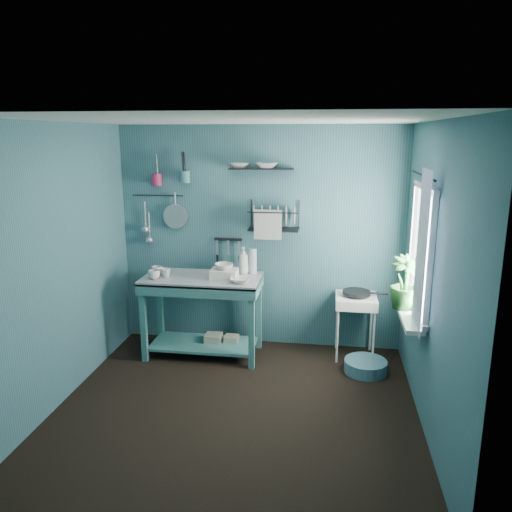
# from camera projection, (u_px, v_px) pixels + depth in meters

# --- Properties ---
(floor) EXTENTS (3.20, 3.20, 0.00)m
(floor) POSITION_uv_depth(u_px,v_px,m) (237.00, 407.00, 4.49)
(floor) COLOR black
(floor) RESTS_ON ground
(ceiling) EXTENTS (3.20, 3.20, 0.00)m
(ceiling) POSITION_uv_depth(u_px,v_px,m) (234.00, 120.00, 3.90)
(ceiling) COLOR silver
(ceiling) RESTS_ON ground
(wall_back) EXTENTS (3.20, 0.00, 3.20)m
(wall_back) POSITION_uv_depth(u_px,v_px,m) (260.00, 238.00, 5.64)
(wall_back) COLOR #315C65
(wall_back) RESTS_ON ground
(wall_front) EXTENTS (3.20, 0.00, 3.20)m
(wall_front) POSITION_uv_depth(u_px,v_px,m) (185.00, 346.00, 2.75)
(wall_front) COLOR #315C65
(wall_front) RESTS_ON ground
(wall_left) EXTENTS (0.00, 3.00, 3.00)m
(wall_left) POSITION_uv_depth(u_px,v_px,m) (58.00, 266.00, 4.42)
(wall_left) COLOR #315C65
(wall_left) RESTS_ON ground
(wall_right) EXTENTS (0.00, 3.00, 3.00)m
(wall_right) POSITION_uv_depth(u_px,v_px,m) (433.00, 281.00, 3.97)
(wall_right) COLOR #315C65
(wall_right) RESTS_ON ground
(work_counter) EXTENTS (1.29, 0.68, 0.90)m
(work_counter) POSITION_uv_depth(u_px,v_px,m) (203.00, 316.00, 5.48)
(work_counter) COLOR #377472
(work_counter) RESTS_ON floor
(mug_left) EXTENTS (0.12, 0.12, 0.10)m
(mug_left) POSITION_uv_depth(u_px,v_px,m) (154.00, 275.00, 5.28)
(mug_left) COLOR beige
(mug_left) RESTS_ON work_counter
(mug_mid) EXTENTS (0.14, 0.14, 0.09)m
(mug_mid) POSITION_uv_depth(u_px,v_px,m) (166.00, 273.00, 5.36)
(mug_mid) COLOR beige
(mug_mid) RESTS_ON work_counter
(mug_right) EXTENTS (0.17, 0.17, 0.10)m
(mug_right) POSITION_uv_depth(u_px,v_px,m) (157.00, 271.00, 5.43)
(mug_right) COLOR beige
(mug_right) RESTS_ON work_counter
(wash_tub) EXTENTS (0.28, 0.22, 0.10)m
(wash_tub) POSITION_uv_depth(u_px,v_px,m) (224.00, 274.00, 5.31)
(wash_tub) COLOR silver
(wash_tub) RESTS_ON work_counter
(tub_bowl) EXTENTS (0.20, 0.19, 0.06)m
(tub_bowl) POSITION_uv_depth(u_px,v_px,m) (224.00, 266.00, 5.29)
(tub_bowl) COLOR beige
(tub_bowl) RESTS_ON wash_tub
(soap_bottle) EXTENTS (0.11, 0.12, 0.30)m
(soap_bottle) POSITION_uv_depth(u_px,v_px,m) (243.00, 260.00, 5.47)
(soap_bottle) COLOR silver
(soap_bottle) RESTS_ON work_counter
(water_bottle) EXTENTS (0.09, 0.09, 0.28)m
(water_bottle) POSITION_uv_depth(u_px,v_px,m) (253.00, 261.00, 5.48)
(water_bottle) COLOR #ACB6C0
(water_bottle) RESTS_ON work_counter
(counter_bowl) EXTENTS (0.22, 0.22, 0.05)m
(counter_bowl) POSITION_uv_depth(u_px,v_px,m) (241.00, 280.00, 5.16)
(counter_bowl) COLOR beige
(counter_bowl) RESTS_ON work_counter
(hotplate_stand) EXTENTS (0.44, 0.44, 0.70)m
(hotplate_stand) POSITION_uv_depth(u_px,v_px,m) (355.00, 326.00, 5.45)
(hotplate_stand) COLOR white
(hotplate_stand) RESTS_ON floor
(frying_pan) EXTENTS (0.30, 0.30, 0.03)m
(frying_pan) POSITION_uv_depth(u_px,v_px,m) (356.00, 293.00, 5.36)
(frying_pan) COLOR black
(frying_pan) RESTS_ON hotplate_stand
(knife_strip) EXTENTS (0.32, 0.03, 0.03)m
(knife_strip) POSITION_uv_depth(u_px,v_px,m) (228.00, 239.00, 5.66)
(knife_strip) COLOR black
(knife_strip) RESTS_ON wall_back
(dish_rack) EXTENTS (0.57, 0.29, 0.32)m
(dish_rack) POSITION_uv_depth(u_px,v_px,m) (274.00, 216.00, 5.42)
(dish_rack) COLOR black
(dish_rack) RESTS_ON wall_back
(upper_shelf) EXTENTS (0.71, 0.23, 0.01)m
(upper_shelf) POSITION_uv_depth(u_px,v_px,m) (261.00, 169.00, 5.35)
(upper_shelf) COLOR black
(upper_shelf) RESTS_ON wall_back
(shelf_bowl_left) EXTENTS (0.21, 0.21, 0.05)m
(shelf_bowl_left) POSITION_uv_depth(u_px,v_px,m) (240.00, 164.00, 5.38)
(shelf_bowl_left) COLOR beige
(shelf_bowl_left) RESTS_ON upper_shelf
(shelf_bowl_right) EXTENTS (0.26, 0.26, 0.06)m
(shelf_bowl_right) POSITION_uv_depth(u_px,v_px,m) (267.00, 165.00, 5.33)
(shelf_bowl_right) COLOR beige
(shelf_bowl_right) RESTS_ON upper_shelf
(utensil_cup_magenta) EXTENTS (0.11, 0.11, 0.13)m
(utensil_cup_magenta) POSITION_uv_depth(u_px,v_px,m) (157.00, 180.00, 5.57)
(utensil_cup_magenta) COLOR #AC1F50
(utensil_cup_magenta) RESTS_ON wall_back
(utensil_cup_teal) EXTENTS (0.11, 0.11, 0.13)m
(utensil_cup_teal) POSITION_uv_depth(u_px,v_px,m) (185.00, 177.00, 5.52)
(utensil_cup_teal) COLOR teal
(utensil_cup_teal) RESTS_ON wall_back
(colander) EXTENTS (0.28, 0.03, 0.28)m
(colander) POSITION_uv_depth(u_px,v_px,m) (175.00, 216.00, 5.67)
(colander) COLOR #AFB4B8
(colander) RESTS_ON wall_back
(ladle_outer) EXTENTS (0.01, 0.01, 0.30)m
(ladle_outer) POSITION_uv_depth(u_px,v_px,m) (145.00, 214.00, 5.73)
(ladle_outer) COLOR #AFB4B8
(ladle_outer) RESTS_ON wall_back
(ladle_inner) EXTENTS (0.01, 0.01, 0.30)m
(ladle_inner) POSITION_uv_depth(u_px,v_px,m) (149.00, 225.00, 5.75)
(ladle_inner) COLOR #AFB4B8
(ladle_inner) RESTS_ON wall_back
(hook_rail) EXTENTS (0.60, 0.01, 0.01)m
(hook_rail) POSITION_uv_depth(u_px,v_px,m) (158.00, 195.00, 5.66)
(hook_rail) COLOR black
(hook_rail) RESTS_ON wall_back
(window_glass) EXTENTS (0.00, 1.10, 1.10)m
(window_glass) POSITION_uv_depth(u_px,v_px,m) (422.00, 250.00, 4.37)
(window_glass) COLOR white
(window_glass) RESTS_ON wall_right
(windowsill) EXTENTS (0.16, 0.95, 0.04)m
(windowsill) POSITION_uv_depth(u_px,v_px,m) (408.00, 314.00, 4.52)
(windowsill) COLOR white
(windowsill) RESTS_ON wall_right
(curtain) EXTENTS (0.00, 1.35, 1.35)m
(curtain) POSITION_uv_depth(u_px,v_px,m) (421.00, 252.00, 4.08)
(curtain) COLOR silver
(curtain) RESTS_ON wall_right
(curtain_rod) EXTENTS (0.02, 1.05, 0.02)m
(curtain_rod) POSITION_uv_depth(u_px,v_px,m) (423.00, 176.00, 4.22)
(curtain_rod) COLOR black
(curtain_rod) RESTS_ON wall_right
(potted_plant) EXTENTS (0.36, 0.36, 0.49)m
(potted_plant) POSITION_uv_depth(u_px,v_px,m) (405.00, 282.00, 4.54)
(potted_plant) COLOR #276127
(potted_plant) RESTS_ON windowsill
(storage_tin_large) EXTENTS (0.18, 0.18, 0.22)m
(storage_tin_large) POSITION_uv_depth(u_px,v_px,m) (214.00, 343.00, 5.59)
(storage_tin_large) COLOR gray
(storage_tin_large) RESTS_ON floor
(storage_tin_small) EXTENTS (0.15, 0.15, 0.20)m
(storage_tin_small) POSITION_uv_depth(u_px,v_px,m) (232.00, 344.00, 5.60)
(storage_tin_small) COLOR gray
(storage_tin_small) RESTS_ON floor
(floor_basin) EXTENTS (0.44, 0.44, 0.13)m
(floor_basin) POSITION_uv_depth(u_px,v_px,m) (366.00, 366.00, 5.14)
(floor_basin) COLOR teal
(floor_basin) RESTS_ON floor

